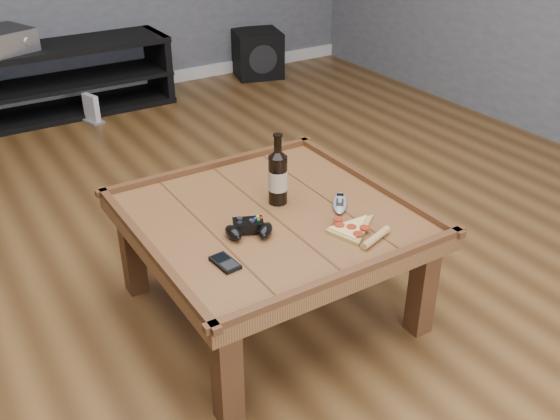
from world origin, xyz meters
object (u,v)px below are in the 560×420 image
pizza_slice (355,231)px  smartphone (225,263)px  coffee_table (270,227)px  media_console (72,79)px  remote_control (340,203)px  subwoofer (257,54)px  game_console (92,110)px  beer_bottle (278,176)px  game_controller (249,229)px

pizza_slice → smartphone: pizza_slice is taller
coffee_table → media_console: size_ratio=0.74×
pizza_slice → remote_control: size_ratio=1.87×
coffee_table → remote_control: bearing=-18.9°
media_console → pizza_slice: 3.04m
coffee_table → smartphone: bearing=-145.3°
smartphone → remote_control: size_ratio=0.70×
coffee_table → media_console: 2.75m
subwoofer → game_console: bearing=-152.4°
coffee_table → beer_bottle: (0.07, 0.06, 0.17)m
smartphone → game_console: (0.34, 2.68, -0.37)m
coffee_table → smartphone: 0.37m
game_controller → remote_control: (0.40, -0.00, -0.01)m
media_console → game_console: size_ratio=7.03×
game_controller → smartphone: game_controller is taller
media_console → game_controller: bearing=-92.9°
smartphone → subwoofer: size_ratio=0.25×
media_console → game_controller: game_controller is taller
smartphone → remote_control: remote_control is taller
coffee_table → smartphone: size_ratio=8.75×
game_controller → subwoofer: (1.72, 2.89, -0.29)m
game_controller → remote_control: game_controller is taller
beer_bottle → game_controller: bearing=-145.2°
beer_bottle → smartphone: bearing=-144.1°
game_controller → pizza_slice: size_ratio=0.57×
game_controller → game_console: 2.59m
media_console → game_console: 0.32m
coffee_table → game_controller: (-0.14, -0.09, 0.08)m
beer_bottle → pizza_slice: 0.38m
pizza_slice → subwoofer: pizza_slice is taller
game_controller → pizza_slice: bearing=-6.7°
beer_bottle → remote_control: (0.19, -0.15, -0.10)m
smartphone → game_console: 2.73m
smartphone → remote_control: (0.56, 0.12, 0.01)m
coffee_table → subwoofer: bearing=60.6°
smartphone → coffee_table: bearing=29.1°
remote_control → beer_bottle: bearing=179.1°
beer_bottle → game_console: beer_bottle is taller
game_controller → pizza_slice: game_controller is taller
pizza_slice → beer_bottle: bearing=90.0°
media_console → smartphone: size_ratio=11.89×
coffee_table → pizza_slice: size_ratio=3.28×
beer_bottle → subwoofer: (1.50, 2.74, -0.38)m
beer_bottle → smartphone: size_ratio=2.43×
smartphone → media_console: bearing=78.5°
pizza_slice → remote_control: (0.08, 0.19, 0.00)m
coffee_table → remote_control: size_ratio=6.12×
coffee_table → game_console: coffee_table is taller
coffee_table → game_controller: game_controller is taller
media_console → subwoofer: size_ratio=3.01×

